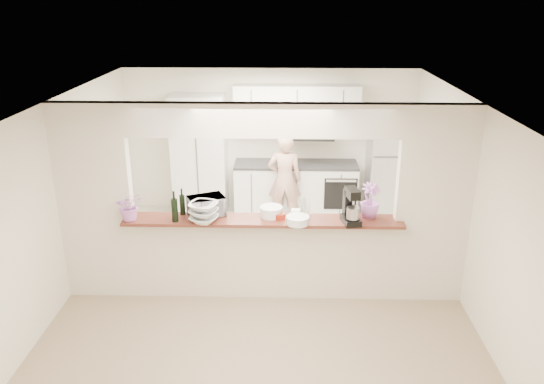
{
  "coord_description": "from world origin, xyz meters",
  "views": [
    {
      "loc": [
        0.27,
        -5.96,
        3.66
      ],
      "look_at": [
        0.1,
        0.3,
        1.31
      ],
      "focal_mm": 35.0,
      "sensor_mm": 36.0,
      "label": 1
    }
  ],
  "objects_px": {
    "stand_mixer": "(351,207)",
    "toaster_oven": "(206,206)",
    "person": "(285,180)",
    "refrigerator": "(390,170)"
  },
  "relations": [
    {
      "from": "person",
      "to": "stand_mixer",
      "type": "bearing_deg",
      "value": 108.9
    },
    {
      "from": "stand_mixer",
      "to": "toaster_oven",
      "type": "bearing_deg",
      "value": 173.95
    },
    {
      "from": "toaster_oven",
      "to": "stand_mixer",
      "type": "relative_size",
      "value": 0.99
    },
    {
      "from": "person",
      "to": "refrigerator",
      "type": "bearing_deg",
      "value": -168.08
    },
    {
      "from": "refrigerator",
      "to": "person",
      "type": "distance_m",
      "value": 1.83
    },
    {
      "from": "stand_mixer",
      "to": "person",
      "type": "relative_size",
      "value": 0.28
    },
    {
      "from": "refrigerator",
      "to": "person",
      "type": "bearing_deg",
      "value": -168.95
    },
    {
      "from": "refrigerator",
      "to": "person",
      "type": "height_order",
      "value": "refrigerator"
    },
    {
      "from": "refrigerator",
      "to": "person",
      "type": "xyz_separation_m",
      "value": [
        -1.79,
        -0.35,
        -0.08
      ]
    },
    {
      "from": "toaster_oven",
      "to": "person",
      "type": "bearing_deg",
      "value": 42.18
    }
  ]
}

